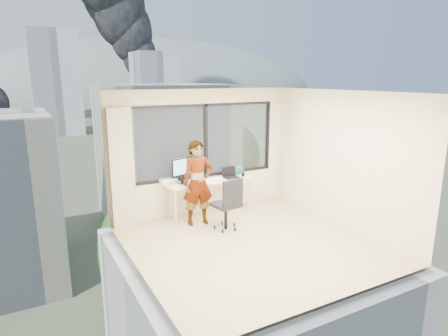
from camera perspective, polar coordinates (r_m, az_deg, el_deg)
floor at (r=6.84m, az=4.07°, el=-11.15°), size 4.00×4.00×0.01m
ceiling at (r=6.23m, az=4.47°, el=11.18°), size 4.00×4.00×0.01m
wall_front at (r=4.92m, az=16.99°, el=-5.42°), size 4.00×0.01×2.60m
wall_left at (r=5.62m, az=-13.20°, el=-2.84°), size 0.01×4.00×2.60m
wall_right at (r=7.65m, az=16.98°, el=1.22°), size 0.01×4.00×2.60m
window_wall at (r=8.11m, az=-3.07°, el=4.06°), size 3.30×0.16×1.55m
curtain at (r=7.49m, az=-14.94°, el=-0.08°), size 0.45×0.14×2.30m
desk at (r=8.06m, az=-2.24°, el=-4.41°), size 1.80×0.60×0.75m
chair at (r=7.27m, az=0.27°, el=-5.21°), size 0.61×0.61×1.04m
person at (r=7.45m, az=-3.89°, el=-2.24°), size 0.65×0.47×1.66m
monitor at (r=7.71m, az=-6.23°, el=-0.34°), size 0.54×0.28×0.53m
game_console at (r=7.85m, az=-8.31°, el=-1.88°), size 0.35×0.32×0.07m
laptop at (r=8.12m, az=1.11°, el=-0.75°), size 0.32×0.34×0.21m
cellphone at (r=7.70m, az=-4.10°, el=-2.32°), size 0.12×0.06×0.01m
pen_cup at (r=8.27m, az=2.86°, el=-0.93°), size 0.08×0.08×0.09m
handbag at (r=8.42m, az=2.15°, el=-0.27°), size 0.28×0.18×0.20m
exterior_ground at (r=126.40m, az=-26.74°, el=4.29°), size 400.00×400.00×0.04m
near_bldg_b at (r=46.72m, az=-8.73°, el=2.32°), size 14.00×13.00×16.00m
near_bldg_c at (r=48.56m, az=16.15°, el=-1.27°), size 12.00×10.00×10.00m
far_tower_b at (r=125.76m, az=-23.77°, el=11.44°), size 13.00×13.00×30.00m
far_tower_c at (r=153.12m, az=-10.26°, el=11.73°), size 15.00×15.00×26.00m
hill_b at (r=341.68m, az=-11.00°, el=10.31°), size 300.00×220.00×96.00m
tree_b at (r=27.31m, az=-9.95°, el=-13.69°), size 7.60×7.60×9.00m
tree_c at (r=53.19m, az=0.81°, el=0.52°), size 8.40×8.40×10.00m
smoke_plume_b at (r=186.27m, az=-10.64°, el=20.61°), size 30.00×18.00×70.00m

